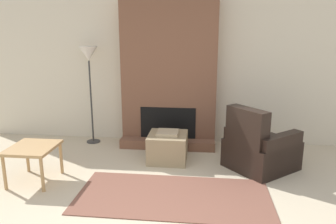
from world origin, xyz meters
TOP-DOWN VIEW (x-y plane):
  - wall_back at (0.00, 3.19)m, footprint 7.41×0.06m
  - fireplace at (0.00, 2.97)m, footprint 1.69×0.60m
  - ottoman at (0.07, 2.15)m, footprint 0.61×0.62m
  - armchair at (1.47, 1.96)m, footprint 1.22×1.21m
  - side_table at (-1.69, 1.18)m, footprint 0.61×0.66m
  - floor_lamp_left at (-1.43, 2.88)m, footprint 0.34×0.34m
  - area_rug at (0.28, 0.96)m, footprint 2.46×1.17m

SIDE VIEW (x-z plane):
  - area_rug at x=0.28m, z-range 0.00..0.01m
  - ottoman at x=0.07m, z-range -0.02..0.48m
  - armchair at x=1.47m, z-range -0.19..0.79m
  - side_table at x=-1.69m, z-range 0.19..0.70m
  - fireplace at x=0.00m, z-range -0.06..2.54m
  - wall_back at x=0.00m, z-range 0.00..2.60m
  - floor_lamp_left at x=-1.43m, z-range 0.67..2.46m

